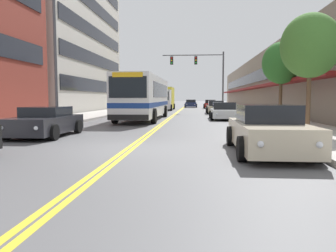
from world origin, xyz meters
TOP-DOWN VIEW (x-y plane):
  - ground_plane at (0.00, 37.00)m, footprint 240.00×240.00m
  - sidewalk_left at (-7.46, 37.00)m, footprint 3.93×106.00m
  - sidewalk_right at (7.46, 37.00)m, footprint 3.93×106.00m
  - centre_line at (0.00, 37.00)m, footprint 0.34×106.00m
  - storefront_row_right at (13.65, 37.00)m, footprint 9.10×68.00m
  - city_bus at (-1.82, 14.63)m, footprint 2.86×12.46m
  - car_silver_parked_left_mid at (-4.44, 25.65)m, footprint 2.05×4.43m
  - car_charcoal_parked_left_far at (-4.38, 3.10)m, footprint 2.18×4.39m
  - car_champagne_parked_right_foreground at (4.35, -0.45)m, footprint 2.16×4.83m
  - car_red_parked_right_mid at (4.37, 41.92)m, footprint 2.09×4.41m
  - car_beige_parked_right_far at (4.26, 24.88)m, footprint 2.07×4.43m
  - car_white_parked_right_end at (4.33, 15.17)m, footprint 2.18×4.48m
  - car_navy_moving_lead at (1.23, 47.19)m, footprint 2.17×4.14m
  - box_truck at (-2.21, 34.22)m, footprint 2.57×7.77m
  - traffic_signal_mast at (2.86, 27.46)m, footprint 7.02×0.38m
  - street_lamp_left_near at (-5.03, 6.43)m, footprint 2.16×0.28m
  - street_tree_right_near at (7.05, 4.19)m, footprint 2.51×2.51m
  - street_tree_right_mid at (8.03, 12.94)m, footprint 2.64×2.64m
  - fire_hydrant at (5.95, 12.90)m, footprint 0.34×0.26m

SIDE VIEW (x-z plane):
  - ground_plane at x=0.00m, z-range 0.00..0.00m
  - centre_line at x=0.00m, z-range 0.00..0.01m
  - sidewalk_left at x=-7.46m, z-range 0.00..0.18m
  - sidewalk_right at x=7.46m, z-range 0.00..0.18m
  - fire_hydrant at x=5.95m, z-range 0.17..1.00m
  - car_white_parked_right_end at x=4.33m, z-range -0.06..1.27m
  - car_charcoal_parked_left_far at x=-4.38m, z-range -0.03..1.26m
  - car_beige_parked_right_far at x=4.26m, z-range -0.05..1.31m
  - car_navy_moving_lead at x=1.23m, z-range -0.05..1.31m
  - car_red_parked_right_mid at x=4.37m, z-range -0.05..1.31m
  - car_silver_parked_left_mid at x=-4.44m, z-range -0.06..1.38m
  - car_champagne_parked_right_foreground at x=4.35m, z-range -0.05..1.41m
  - box_truck at x=-2.21m, z-range 0.05..3.18m
  - city_bus at x=-1.82m, z-range 0.21..3.43m
  - storefront_row_right at x=13.65m, z-range 0.00..7.01m
  - street_tree_right_near at x=7.05m, z-range 1.34..6.46m
  - street_tree_right_mid at x=8.03m, z-range 1.39..6.75m
  - traffic_signal_mast at x=2.86m, z-range 1.49..8.39m
  - street_lamp_left_near at x=-5.03m, z-range 0.74..9.14m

